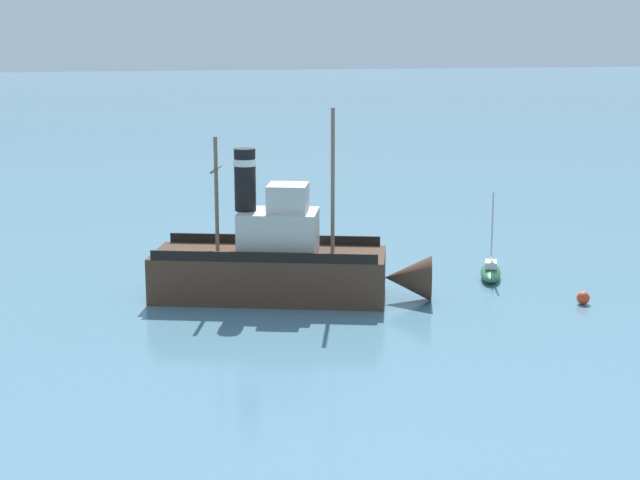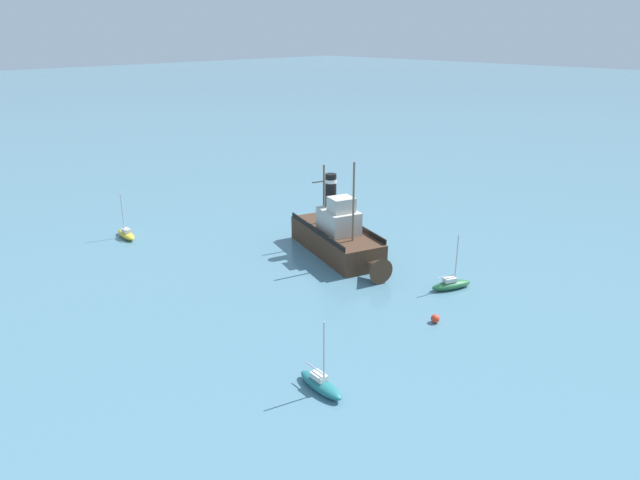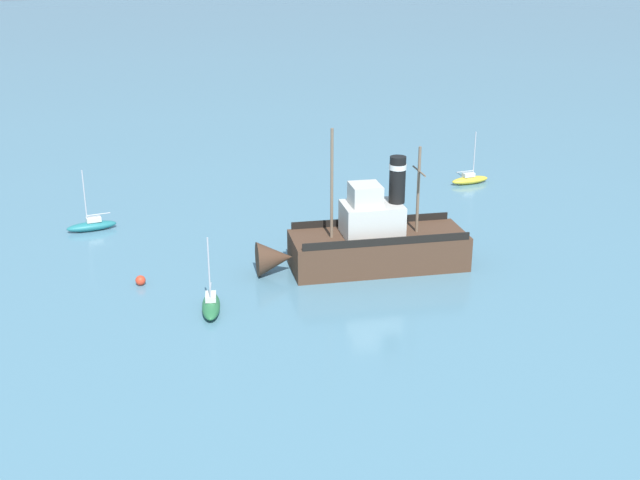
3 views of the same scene
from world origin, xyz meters
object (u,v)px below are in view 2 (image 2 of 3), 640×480
(sailboat_teal, at_px, (321,384))
(mooring_buoy, at_px, (435,319))
(old_tugboat, at_px, (339,237))
(sailboat_yellow, at_px, (126,234))
(sailboat_green, at_px, (451,284))

(sailboat_teal, height_order, mooring_buoy, sailboat_teal)
(old_tugboat, height_order, mooring_buoy, old_tugboat)
(old_tugboat, height_order, sailboat_yellow, old_tugboat)
(sailboat_green, relative_size, mooring_buoy, 7.34)
(sailboat_green, distance_m, sailboat_teal, 18.45)
(sailboat_green, height_order, sailboat_yellow, same)
(sailboat_yellow, bearing_deg, mooring_buoy, 103.14)
(sailboat_green, height_order, mooring_buoy, sailboat_green)
(old_tugboat, relative_size, sailboat_teal, 3.01)
(sailboat_teal, distance_m, sailboat_yellow, 34.37)
(sailboat_yellow, bearing_deg, old_tugboat, 123.39)
(sailboat_green, bearing_deg, mooring_buoy, 22.81)
(sailboat_yellow, distance_m, mooring_buoy, 35.00)
(old_tugboat, bearing_deg, sailboat_green, 95.66)
(sailboat_teal, height_order, sailboat_yellow, same)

